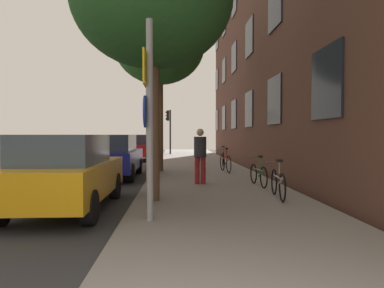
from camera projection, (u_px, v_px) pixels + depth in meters
The scene contains 17 objects.
ground_plane at pixel (126, 169), 16.59m from camera, with size 41.80×41.80×0.00m, color #332D28.
road_asphalt at pixel (81, 169), 16.48m from camera, with size 7.00×38.00×0.01m, color #2D2D30.
sidewalk at pixel (199, 167), 16.76m from camera, with size 4.20×38.00×0.12m, color gray.
sign_post at pixel (148, 111), 6.09m from camera, with size 0.16×0.60×3.52m.
traffic_light at pixel (169, 124), 27.13m from camera, with size 0.43×0.24×3.45m.
tree_near at pixel (152, 0), 7.91m from camera, with size 3.69×3.69×6.17m.
tree_far at pixel (159, 47), 14.32m from camera, with size 3.71×3.71×6.74m.
bicycle_0 at pixel (278, 183), 8.25m from camera, with size 0.42×1.61×0.94m.
bicycle_1 at pixel (259, 174), 10.23m from camera, with size 0.42×1.58×0.91m.
bicycle_2 at pixel (225, 162), 14.18m from camera, with size 0.42×1.66×0.98m.
bicycle_3 at pixel (223, 158), 17.12m from camera, with size 0.45×1.71×0.96m.
bicycle_4 at pixel (199, 156), 18.62m from camera, with size 0.42×1.60×0.90m.
pedestrian_0 at pixel (200, 152), 10.67m from camera, with size 0.47×0.47×1.70m.
car_0 at pixel (66, 172), 7.41m from camera, with size 1.80×4.11×1.62m.
car_1 at pixel (113, 156), 13.06m from camera, with size 1.85×4.28×1.62m.
car_2 at pixel (138, 147), 22.05m from camera, with size 1.84×4.21×1.62m.
car_3 at pixel (150, 145), 27.97m from camera, with size 1.79×4.27×1.62m.
Camera 1 is at (-0.05, -1.68, 1.63)m, focal length 32.58 mm.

